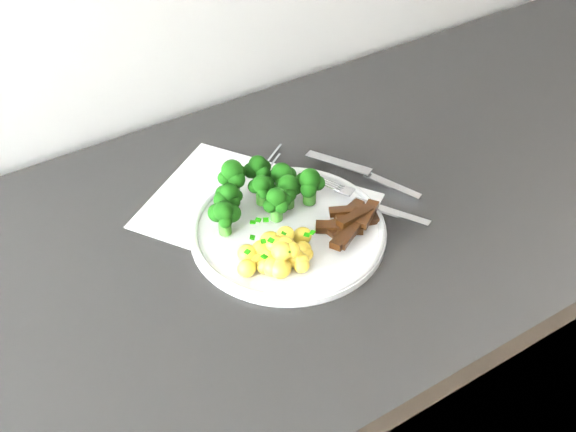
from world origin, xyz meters
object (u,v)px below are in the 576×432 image
recipe_paper (258,210)px  knife (377,180)px  fork (375,204)px  beef_strips (350,222)px  broccoli (262,188)px  potatoes (279,253)px  counter (331,394)px  plate (288,229)px

recipe_paper → knife: (0.17, -0.04, 0.01)m
fork → knife: bearing=49.5°
recipe_paper → beef_strips: size_ratio=3.53×
broccoli → potatoes: bearing=-109.5°
counter → knife: knife is taller
knife → potatoes: bearing=-162.6°
plate → broccoli: 0.06m
fork → knife: size_ratio=0.95×
recipe_paper → beef_strips: 0.13m
counter → fork: size_ratio=15.18×
broccoli → recipe_paper: bearing=125.1°
potatoes → fork: potatoes is taller
plate → potatoes: bearing=-133.3°
counter → beef_strips: (-0.03, -0.05, 0.46)m
counter → plate: size_ratio=9.43×
potatoes → knife: 0.21m
plate → fork: (0.12, -0.03, 0.01)m
beef_strips → fork: (0.05, 0.01, -0.00)m
potatoes → recipe_paper: bearing=73.7°
counter → knife: size_ratio=14.39×
potatoes → beef_strips: 0.11m
broccoli → fork: size_ratio=1.02×
broccoli → counter: bearing=-21.6°
recipe_paper → fork: size_ratio=2.24×
fork → recipe_paper: bearing=145.6°
broccoli → knife: bearing=-11.4°
broccoli → beef_strips: bearing=-50.9°
recipe_paper → knife: size_ratio=2.13×
broccoli → potatoes: 0.10m
broccoli → potatoes: broccoli is taller
recipe_paper → potatoes: (-0.03, -0.10, 0.02)m
counter → potatoes: size_ratio=21.66×
counter → plate: bearing=-173.5°
plate → broccoli: bearing=97.7°
recipe_paper → knife: bearing=-13.1°
plate → broccoli: size_ratio=1.57×
fork → plate: bearing=165.9°
plate → potatoes: (-0.04, -0.04, 0.02)m
potatoes → knife: bearing=17.4°
recipe_paper → beef_strips: beef_strips is taller
plate → fork: fork is taller
potatoes → fork: size_ratio=0.70×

